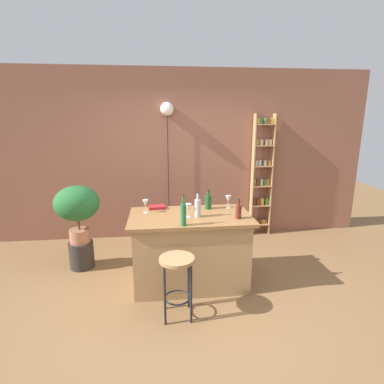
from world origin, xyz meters
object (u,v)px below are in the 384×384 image
(bottle_spirits_clear, at_px, (208,202))
(bottle_vinegar, at_px, (238,211))
(wine_glass_right, at_px, (188,208))
(wine_glass_left, at_px, (145,204))
(spice_shelf, at_px, (262,176))
(bottle_sauce_amber, at_px, (198,207))
(potted_plant, at_px, (77,206))
(wine_glass_center, at_px, (228,199))
(cookbook, at_px, (157,207))
(pendant_globe_light, at_px, (167,111))
(bottle_olive_oil, at_px, (183,214))
(bar_stool, at_px, (177,272))
(plant_stool, at_px, (82,255))

(bottle_spirits_clear, bearing_deg, bottle_vinegar, -55.67)
(wine_glass_right, bearing_deg, wine_glass_left, 155.82)
(wine_glass_left, bearing_deg, bottle_vinegar, -17.33)
(wine_glass_left, relative_size, wine_glass_right, 1.00)
(spice_shelf, distance_m, bottle_sauce_amber, 2.05)
(bottle_spirits_clear, xyz_separation_m, bottle_sauce_amber, (-0.18, -0.31, 0.02))
(potted_plant, distance_m, wine_glass_center, 2.00)
(bottle_vinegar, height_order, wine_glass_right, bottle_vinegar)
(potted_plant, height_order, bottle_vinegar, potted_plant)
(bottle_spirits_clear, bearing_deg, cookbook, 172.91)
(wine_glass_left, distance_m, wine_glass_center, 1.05)
(pendant_globe_light, bearing_deg, bottle_vinegar, -66.40)
(bottle_olive_oil, bearing_deg, cookbook, 113.30)
(bar_stool, height_order, plant_stool, bar_stool)
(bottle_sauce_amber, relative_size, cookbook, 1.44)
(bottle_olive_oil, distance_m, cookbook, 0.73)
(potted_plant, xyz_separation_m, wine_glass_left, (0.92, -0.40, 0.12))
(wine_glass_right, bearing_deg, potted_plant, 156.39)
(bar_stool, bearing_deg, bottle_sauce_amber, 64.24)
(plant_stool, bearing_deg, wine_glass_right, -23.61)
(potted_plant, xyz_separation_m, pendant_globe_light, (1.25, 0.98, 1.24))
(bar_stool, bearing_deg, cookbook, 101.12)
(bottle_spirits_clear, distance_m, cookbook, 0.66)
(potted_plant, distance_m, pendant_globe_light, 2.01)
(plant_stool, bearing_deg, bar_stool, -44.08)
(bottle_spirits_clear, distance_m, wine_glass_left, 0.80)
(bottle_sauce_amber, xyz_separation_m, pendant_globe_light, (-0.29, 1.60, 1.12))
(bottle_spirits_clear, height_order, bottle_olive_oil, bottle_olive_oil)
(potted_plant, distance_m, bottle_olive_oil, 1.62)
(bottle_vinegar, relative_size, wine_glass_left, 1.43)
(potted_plant, height_order, wine_glass_center, potted_plant)
(cookbook, distance_m, pendant_globe_light, 1.73)
(bottle_olive_oil, relative_size, wine_glass_left, 2.11)
(bottle_spirits_clear, height_order, pendant_globe_light, pendant_globe_light)
(bottle_sauce_amber, bearing_deg, bottle_vinegar, -13.79)
(wine_glass_right, xyz_separation_m, cookbook, (-0.37, 0.39, -0.10))
(bottle_spirits_clear, distance_m, wine_glass_center, 0.26)
(potted_plant, relative_size, bottle_olive_oil, 2.28)
(bottle_sauce_amber, relative_size, wine_glass_right, 1.84)
(bottle_sauce_amber, bearing_deg, spice_shelf, 50.17)
(bar_stool, xyz_separation_m, bottle_sauce_amber, (0.29, 0.59, 0.50))
(wine_glass_center, height_order, cookbook, wine_glass_center)
(bottle_olive_oil, bearing_deg, wine_glass_right, 73.73)
(bottle_olive_oil, xyz_separation_m, pendant_globe_light, (-0.10, 1.88, 1.11))
(bar_stool, relative_size, bottle_sauce_amber, 2.19)
(plant_stool, distance_m, bottle_olive_oil, 1.82)
(wine_glass_center, height_order, pendant_globe_light, pendant_globe_light)
(plant_stool, height_order, potted_plant, potted_plant)
(bottle_sauce_amber, bearing_deg, wine_glass_right, -177.98)
(bottle_spirits_clear, bearing_deg, spice_shelf, 48.11)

